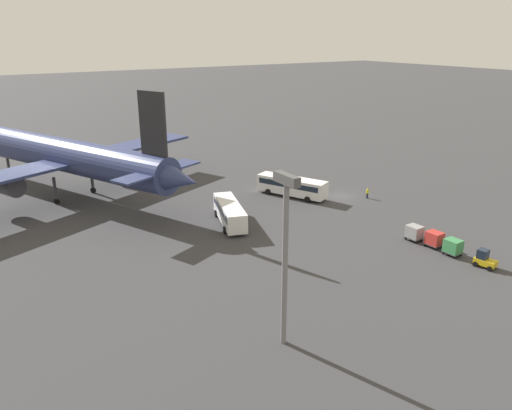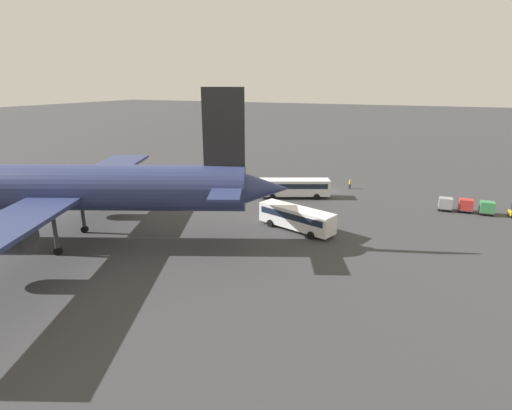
% 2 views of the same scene
% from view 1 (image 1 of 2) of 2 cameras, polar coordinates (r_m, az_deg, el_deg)
% --- Properties ---
extents(ground_plane, '(600.00, 600.00, 0.00)m').
position_cam_1_polar(ground_plane, '(84.72, 9.62, 1.02)').
color(ground_plane, '#38383A').
extents(airplane, '(54.89, 48.02, 18.61)m').
position_cam_1_polar(airplane, '(87.30, -21.09, 5.30)').
color(airplane, navy).
rests_on(airplane, ground).
extents(shuttle_bus_near, '(12.16, 7.50, 3.15)m').
position_cam_1_polar(shuttle_bus_near, '(83.16, 4.12, 2.26)').
color(shuttle_bus_near, white).
rests_on(shuttle_bus_near, ground).
extents(shuttle_bus_far, '(11.22, 6.02, 3.08)m').
position_cam_1_polar(shuttle_bus_far, '(71.00, -3.02, -0.75)').
color(shuttle_bus_far, white).
rests_on(shuttle_bus_far, ground).
extents(baggage_tug, '(2.59, 1.98, 2.10)m').
position_cam_1_polar(baggage_tug, '(64.29, 24.66, -5.66)').
color(baggage_tug, gold).
rests_on(baggage_tug, ground).
extents(worker_person, '(0.38, 0.38, 1.74)m').
position_cam_1_polar(worker_person, '(84.25, 12.61, 1.33)').
color(worker_person, '#1E1E2D').
rests_on(worker_person, ground).
extents(cargo_cart_green, '(2.04, 1.73, 2.06)m').
position_cam_1_polar(cargo_cart_green, '(65.84, 21.58, -4.41)').
color(cargo_cart_green, '#38383D').
rests_on(cargo_cart_green, ground).
extents(cargo_cart_red, '(2.04, 1.73, 2.06)m').
position_cam_1_polar(cargo_cart_red, '(67.42, 19.71, -3.63)').
color(cargo_cart_red, '#38383D').
rests_on(cargo_cart_red, ground).
extents(cargo_cart_grey, '(2.04, 1.73, 2.06)m').
position_cam_1_polar(cargo_cart_grey, '(68.70, 17.65, -2.97)').
color(cargo_cart_grey, '#38383D').
rests_on(cargo_cart_grey, ground).
extents(light_pole, '(2.80, 0.70, 15.47)m').
position_cam_1_polar(light_pole, '(41.26, 3.37, -4.27)').
color(light_pole, slate).
rests_on(light_pole, ground).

